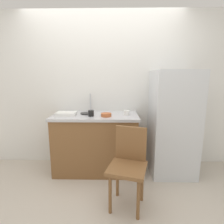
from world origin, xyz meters
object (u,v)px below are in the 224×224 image
dish_tray (66,114)px  cup_black (91,113)px  hotplate (86,113)px  terracotta_bowl (106,115)px  refrigerator (173,123)px  chair (128,163)px  cup_white (127,113)px

dish_tray → cup_black: cup_black is taller
dish_tray → hotplate: 0.30m
cup_black → terracotta_bowl: bearing=-2.5°
terracotta_bowl → refrigerator: bearing=6.1°
refrigerator → chair: 1.06m
chair → cup_black: bearing=143.5°
terracotta_bowl → chair: bearing=-66.1°
hotplate → cup_black: 0.19m
hotplate → cup_black: cup_black is taller
refrigerator → cup_black: 1.22m
refrigerator → chair: refrigerator is taller
refrigerator → cup_white: size_ratio=19.00×
hotplate → refrigerator: bearing=-2.5°
dish_tray → cup_black: (0.37, -0.04, 0.02)m
chair → terracotta_bowl: 0.81m
hotplate → cup_white: size_ratio=2.09×
cup_white → hotplate: bearing=173.0°
cup_white → chair: bearing=-91.2°
dish_tray → terracotta_bowl: (0.59, -0.05, -0.00)m
dish_tray → cup_black: bearing=-6.2°
chair → terracotta_bowl: (-0.28, 0.63, 0.42)m
terracotta_bowl → cup_white: (0.30, 0.09, 0.01)m
cup_black → cup_white: size_ratio=1.06×
chair → cup_white: bearing=104.5°
chair → terracotta_bowl: terracotta_bowl is taller
dish_tray → hotplate: size_ratio=1.65×
refrigerator → terracotta_bowl: size_ratio=10.36×
terracotta_bowl → cup_black: (-0.22, 0.01, 0.02)m
cup_white → dish_tray: bearing=-177.5°
hotplate → cup_white: bearing=-7.0°
chair → terracotta_bowl: bearing=129.6°
dish_tray → cup_white: cup_white is taller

